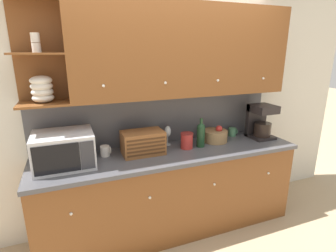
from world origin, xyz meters
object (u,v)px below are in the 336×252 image
at_px(fruit_basket, 215,136).
at_px(coffee_maker, 260,121).
at_px(storage_canister, 187,141).
at_px(wine_bottle, 201,134).
at_px(mug_blue_second, 105,151).
at_px(wine_glass, 168,132).
at_px(bread_box, 143,143).
at_px(mug, 232,132).
at_px(microwave, 64,150).

relative_size(fruit_basket, coffee_maker, 0.70).
bearing_deg(storage_canister, wine_bottle, -2.75).
bearing_deg(mug_blue_second, fruit_basket, -0.87).
distance_m(wine_glass, storage_canister, 0.24).
xyz_separation_m(mug_blue_second, bread_box, (0.36, -0.08, 0.07)).
height_order(storage_canister, coffee_maker, coffee_maker).
bearing_deg(mug, bread_box, -172.32).
xyz_separation_m(fruit_basket, coffee_maker, (0.57, -0.06, 0.13)).
distance_m(bread_box, storage_canister, 0.47).
distance_m(storage_canister, fruit_basket, 0.40).
relative_size(microwave, mug_blue_second, 4.97).
xyz_separation_m(storage_canister, coffee_maker, (0.96, 0.02, 0.11)).
bearing_deg(fruit_basket, microwave, -177.04).
bearing_deg(bread_box, mug_blue_second, 167.78).
relative_size(wine_glass, coffee_maker, 0.55).
height_order(mug, coffee_maker, coffee_maker).
relative_size(storage_canister, coffee_maker, 0.43).
relative_size(microwave, wine_glass, 2.37).
bearing_deg(wine_glass, mug_blue_second, -174.08).
distance_m(fruit_basket, mug, 0.32).
height_order(mug_blue_second, storage_canister, storage_canister).
bearing_deg(mug_blue_second, microwave, -164.67).
distance_m(mug_blue_second, coffee_maker, 1.80).
relative_size(microwave, storage_canister, 3.03).
distance_m(mug_blue_second, fruit_basket, 1.23).
xyz_separation_m(mug_blue_second, coffee_maker, (1.79, -0.08, 0.15)).
xyz_separation_m(storage_canister, fruit_basket, (0.39, 0.08, -0.02)).
distance_m(storage_canister, mug, 0.72).
xyz_separation_m(microwave, storage_canister, (1.20, 0.00, -0.07)).
bearing_deg(mug_blue_second, storage_canister, -6.90).
bearing_deg(microwave, mug_blue_second, 15.33).
relative_size(bread_box, wine_bottle, 1.31).
bearing_deg(fruit_basket, coffee_maker, -6.21).
bearing_deg(microwave, fruit_basket, 2.96).
relative_size(mug, coffee_maker, 0.27).
bearing_deg(mug_blue_second, mug, 2.97).
height_order(bread_box, storage_canister, bread_box).
xyz_separation_m(bread_box, storage_canister, (0.47, -0.02, -0.03)).
xyz_separation_m(mug_blue_second, mug, (1.53, 0.08, -0.00)).
bearing_deg(fruit_basket, mug_blue_second, 179.13).
distance_m(microwave, storage_canister, 1.20).
distance_m(mug, coffee_maker, 0.35).
relative_size(microwave, fruit_basket, 1.83).
distance_m(bread_box, coffee_maker, 1.44).
xyz_separation_m(mug_blue_second, wine_bottle, (0.99, -0.11, 0.09)).
distance_m(wine_glass, coffee_maker, 1.12).
height_order(storage_canister, mug, storage_canister).
bearing_deg(mug, storage_canister, -165.47).
bearing_deg(wine_glass, microwave, -170.72).
xyz_separation_m(mug_blue_second, fruit_basket, (1.23, -0.02, 0.02)).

